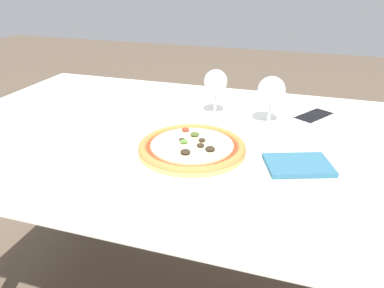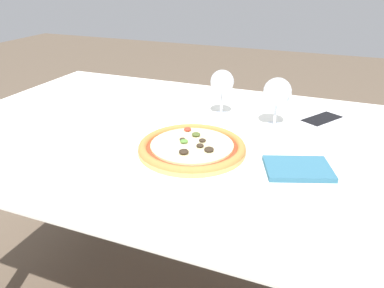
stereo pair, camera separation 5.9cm
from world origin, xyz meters
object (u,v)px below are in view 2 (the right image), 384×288
Objects in this scene: pizza_plate at (192,149)px; fork at (38,123)px; wine_glass_far_left at (222,83)px; cell_phone at (322,120)px; wine_glass_far_right at (277,93)px; dining_table at (167,156)px.

fork is (-0.51, 0.02, -0.01)m from pizza_plate.
cell_phone is (0.30, 0.06, -0.10)m from wine_glass_far_left.
fork is at bearing -151.50° from wine_glass_far_left.
fork is 0.72m from wine_glass_far_right.
pizza_plate is 0.30m from wine_glass_far_left.
wine_glass_far_left is 0.93× the size of cell_phone.
dining_table is 7.90× the size of fork.
cell_phone is at bearing 22.66° from fork.
pizza_plate is at bearing -120.89° from wine_glass_far_right.
pizza_plate is at bearing -2.40° from fork.
dining_table is 0.41m from fork.
wine_glass_far_left is at bearing 28.50° from fork.
wine_glass_far_right reaches higher than pizza_plate.
cell_phone reaches higher than dining_table.
dining_table is 0.20m from pizza_plate.
dining_table is 0.48m from cell_phone.
fork is 1.15× the size of wine_glass_far_right.
cell_phone is at bearing 51.08° from pizza_plate.
pizza_plate is 0.51m from fork.
cell_phone is at bearing 11.99° from wine_glass_far_left.
wine_glass_far_right is at bearing 26.75° from dining_table.
wine_glass_far_left reaches higher than pizza_plate.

